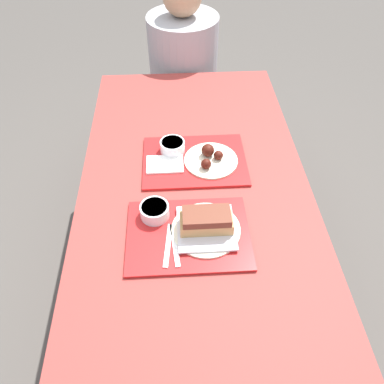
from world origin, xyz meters
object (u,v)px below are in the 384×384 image
(bowl_coleslaw_near, at_px, (155,211))
(wings_plate_far, at_px, (210,158))
(bowl_coleslaw_far, at_px, (172,146))
(tray_far, at_px, (195,161))
(brisket_sandwich_plate, at_px, (206,224))
(tray_near, at_px, (188,234))
(person_seated_across, at_px, (183,53))

(bowl_coleslaw_near, xyz_separation_m, wings_plate_far, (0.22, 0.27, -0.01))
(bowl_coleslaw_far, bearing_deg, bowl_coleslaw_near, -101.48)
(tray_far, bearing_deg, brisket_sandwich_plate, -87.35)
(tray_far, relative_size, wings_plate_far, 1.92)
(bowl_coleslaw_near, bearing_deg, tray_near, -37.02)
(tray_near, height_order, person_seated_across, person_seated_across)
(tray_far, distance_m, brisket_sandwich_plate, 0.36)
(tray_near, xyz_separation_m, wings_plate_far, (0.11, 0.36, 0.02))
(person_seated_across, bearing_deg, bowl_coleslaw_far, -95.13)
(brisket_sandwich_plate, xyz_separation_m, person_seated_across, (-0.03, 1.28, -0.04))
(bowl_coleslaw_near, bearing_deg, tray_far, 61.07)
(bowl_coleslaw_near, xyz_separation_m, person_seated_across, (0.15, 1.21, -0.04))
(tray_far, relative_size, person_seated_across, 0.60)
(bowl_coleslaw_near, bearing_deg, brisket_sandwich_plate, -23.19)
(wings_plate_far, bearing_deg, brisket_sandwich_plate, -97.59)
(wings_plate_far, bearing_deg, tray_near, -106.66)
(brisket_sandwich_plate, relative_size, wings_plate_far, 1.09)
(tray_far, xyz_separation_m, person_seated_across, (-0.01, 0.92, -0.01))
(tray_far, bearing_deg, bowl_coleslaw_near, -118.93)
(tray_far, relative_size, bowl_coleslaw_near, 4.11)
(bowl_coleslaw_near, relative_size, bowl_coleslaw_far, 1.00)
(bowl_coleslaw_far, distance_m, wings_plate_far, 0.17)
(bowl_coleslaw_near, bearing_deg, person_seated_across, 83.05)
(bowl_coleslaw_near, height_order, bowl_coleslaw_far, same)
(bowl_coleslaw_near, height_order, brisket_sandwich_plate, brisket_sandwich_plate)
(tray_far, height_order, wings_plate_far, wings_plate_far)
(tray_near, height_order, bowl_coleslaw_far, bowl_coleslaw_far)
(bowl_coleslaw_near, bearing_deg, bowl_coleslaw_far, 78.52)
(bowl_coleslaw_near, height_order, person_seated_across, person_seated_across)
(wings_plate_far, relative_size, person_seated_across, 0.31)
(brisket_sandwich_plate, relative_size, bowl_coleslaw_far, 2.32)
(bowl_coleslaw_near, bearing_deg, wings_plate_far, 51.16)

